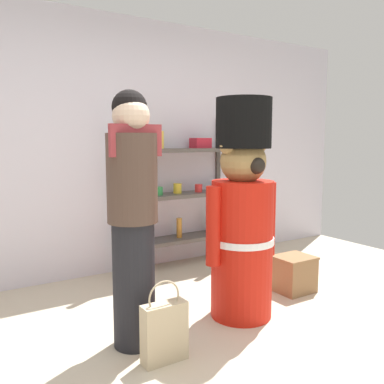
% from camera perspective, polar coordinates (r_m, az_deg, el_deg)
% --- Properties ---
extents(ground_plane, '(6.40, 6.40, 0.00)m').
position_cam_1_polar(ground_plane, '(2.71, 7.14, -22.89)').
color(ground_plane, beige).
extents(back_wall, '(6.40, 0.12, 2.60)m').
position_cam_1_polar(back_wall, '(4.28, -11.69, 6.22)').
color(back_wall, silver).
rests_on(back_wall, ground_plane).
extents(merchandise_shelf, '(1.29, 0.35, 1.61)m').
position_cam_1_polar(merchandise_shelf, '(4.42, -1.87, 0.13)').
color(merchandise_shelf, '#4C4742').
rests_on(merchandise_shelf, ground_plane).
extents(teddy_bear_guard, '(0.64, 0.49, 1.67)m').
position_cam_1_polar(teddy_bear_guard, '(3.14, 7.00, -3.30)').
color(teddy_bear_guard, red).
rests_on(teddy_bear_guard, ground_plane).
extents(person_shopper, '(0.34, 0.33, 1.67)m').
position_cam_1_polar(person_shopper, '(2.67, -8.23, -2.87)').
color(person_shopper, black).
rests_on(person_shopper, ground_plane).
extents(shopping_bag, '(0.28, 0.11, 0.52)m').
position_cam_1_polar(shopping_bag, '(2.66, -3.86, -18.70)').
color(shopping_bag, '#C1AD89').
rests_on(shopping_bag, ground_plane).
extents(display_crate, '(0.34, 0.30, 0.32)m').
position_cam_1_polar(display_crate, '(3.89, 13.94, -10.95)').
color(display_crate, olive).
rests_on(display_crate, ground_plane).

